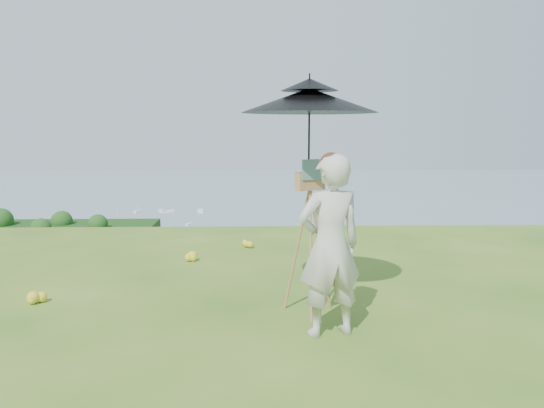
{
  "coord_description": "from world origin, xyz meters",
  "views": [
    {
      "loc": [
        -1.38,
        -3.39,
        1.92
      ],
      "look_at": [
        -1.16,
        4.37,
        0.82
      ],
      "focal_mm": 35.0,
      "sensor_mm": 36.0,
      "label": 1
    }
  ],
  "objects": [
    {
      "name": "field_easel",
      "position": [
        -0.84,
        1.97,
        0.81
      ],
      "size": [
        0.83,
        0.83,
        1.62
      ],
      "primitive_type": null,
      "rotation": [
        0.0,
        0.0,
        0.48
      ],
      "color": "#945F3E",
      "rests_on": "ground"
    },
    {
      "name": "painter_cap",
      "position": [
        -0.71,
        1.37,
        1.66
      ],
      "size": [
        0.27,
        0.29,
        0.1
      ],
      "primitive_type": null,
      "rotation": [
        0.0,
        0.0,
        0.28
      ],
      "color": "pink",
      "rests_on": "painter"
    },
    {
      "name": "slope_trees",
      "position": [
        0.0,
        35.0,
        -15.0
      ],
      "size": [
        110.0,
        50.0,
        6.0
      ],
      "primitive_type": null,
      "color": "#1D4E17",
      "rests_on": "forest_slope"
    },
    {
      "name": "sun_umbrella",
      "position": [
        -0.85,
        2.0,
        1.9
      ],
      "size": [
        1.84,
        1.84,
        1.14
      ],
      "primitive_type": null,
      "rotation": [
        0.0,
        0.0,
        0.44
      ],
      "color": "black",
      "rests_on": "field_easel"
    },
    {
      "name": "painter",
      "position": [
        -0.71,
        1.37,
        0.85
      ],
      "size": [
        0.71,
        0.57,
        1.7
      ],
      "primitive_type": "imported",
      "rotation": [
        0.0,
        0.0,
        3.43
      ],
      "color": "beige",
      "rests_on": "ground"
    },
    {
      "name": "shoreline_tier",
      "position": [
        0.0,
        75.0,
        -36.0
      ],
      "size": [
        170.0,
        28.0,
        8.0
      ],
      "primitive_type": "cube",
      "color": "slate",
      "rests_on": "bay_water"
    },
    {
      "name": "bay_water",
      "position": [
        0.0,
        240.0,
        -34.0
      ],
      "size": [
        700.0,
        700.0,
        0.0
      ],
      "primitive_type": "plane",
      "color": "slate",
      "rests_on": "ground"
    },
    {
      "name": "harbor_town",
      "position": [
        0.0,
        75.0,
        -29.5
      ],
      "size": [
        110.0,
        22.0,
        5.0
      ],
      "primitive_type": null,
      "color": "silver",
      "rests_on": "shoreline_tier"
    },
    {
      "name": "moored_boats",
      "position": [
        -12.5,
        161.0,
        -33.65
      ],
      "size": [
        140.0,
        140.0,
        0.7
      ],
      "primitive_type": null,
      "color": "white",
      "rests_on": "bay_water"
    },
    {
      "name": "peninsula",
      "position": [
        -75.0,
        155.0,
        -29.0
      ],
      "size": [
        90.0,
        60.0,
        12.0
      ],
      "primitive_type": null,
      "color": "black",
      "rests_on": "bay_water"
    },
    {
      "name": "wildflowers",
      "position": [
        0.0,
        0.25,
        0.06
      ],
      "size": [
        10.0,
        10.5,
        0.12
      ],
      "primitive_type": null,
      "color": "yellow",
      "rests_on": "ground"
    }
  ]
}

